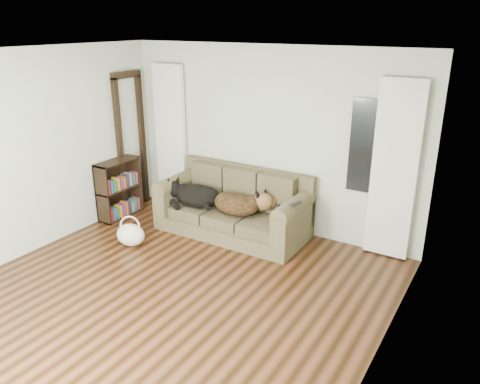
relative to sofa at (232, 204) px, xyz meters
The scene contains 15 objects.
floor 2.04m from the sofa, 82.06° to the right, with size 5.00×5.00×0.00m, color black.
ceiling 2.93m from the sofa, 82.06° to the right, with size 5.00×5.00×0.00m, color white.
wall_back 1.04m from the sofa, 62.32° to the left, with size 4.50×0.04×2.60m, color #B1B9AB.
wall_left 2.92m from the sofa, 134.99° to the right, with size 0.04×5.00×2.60m, color #B1B9AB.
wall_right 3.32m from the sofa, 38.03° to the right, with size 0.04×5.00×2.60m, color #B1B9AB.
curtain_left 1.65m from the sofa, 162.65° to the left, with size 0.55×0.08×2.25m, color white.
curtain_right 2.24m from the sofa, 12.10° to the left, with size 0.55×0.08×2.25m, color white.
window_pane 2.03m from the sofa, 16.01° to the left, with size 0.50×0.03×1.20m, color black.
door_casing 2.02m from the sofa, behind, with size 0.07×0.60×2.10m, color black.
sofa is the anchor object (origin of this frame).
dog_black_lab 0.59m from the sofa, 169.55° to the right, with size 0.72×0.50×0.30m, color black.
dog_shepherd 0.17m from the sofa, 17.65° to the right, with size 0.70×0.49×0.31m, color black.
tv_remote 1.11m from the sofa, ahead, with size 0.05×0.16×0.02m, color black.
tote_bag 1.46m from the sofa, 132.70° to the right, with size 0.41×0.32×0.30m, color silver.
bookshelf 1.86m from the sofa, 168.09° to the right, with size 0.27×0.72×0.91m, color black.
Camera 1 is at (3.01, -3.23, 2.90)m, focal length 35.00 mm.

